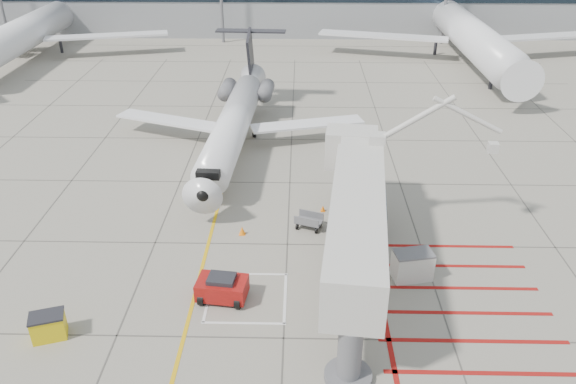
# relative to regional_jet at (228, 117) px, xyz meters

# --- Properties ---
(ground_plane) EXTENTS (260.00, 260.00, 0.00)m
(ground_plane) POSITION_rel_regional_jet_xyz_m (4.76, -15.78, -3.60)
(ground_plane) COLOR gray
(ground_plane) RESTS_ON ground
(regional_jet) EXTENTS (23.19, 28.58, 7.20)m
(regional_jet) POSITION_rel_regional_jet_xyz_m (0.00, 0.00, 0.00)
(regional_jet) COLOR white
(regional_jet) RESTS_ON ground_plane
(jet_bridge) EXTENTS (10.55, 19.02, 7.28)m
(jet_bridge) POSITION_rel_regional_jet_xyz_m (8.33, -16.00, 0.04)
(jet_bridge) COLOR beige
(jet_bridge) RESTS_ON ground_plane
(pushback_tug) EXTENTS (2.73, 1.90, 1.49)m
(pushback_tug) POSITION_rel_regional_jet_xyz_m (1.51, -16.91, -2.86)
(pushback_tug) COLOR maroon
(pushback_tug) RESTS_ON ground_plane
(spill_bin) EXTENTS (1.76, 1.44, 1.32)m
(spill_bin) POSITION_rel_regional_jet_xyz_m (-6.36, -19.90, -2.94)
(spill_bin) COLOR yellow
(spill_bin) RESTS_ON ground_plane
(baggage_cart) EXTENTS (1.87, 1.52, 1.02)m
(baggage_cart) POSITION_rel_regional_jet_xyz_m (6.07, -9.92, -3.09)
(baggage_cart) COLOR #5C5D61
(baggage_cart) RESTS_ON ground_plane
(ground_power_unit) EXTENTS (2.27, 1.59, 1.64)m
(ground_power_unit) POSITION_rel_regional_jet_xyz_m (11.64, -14.88, -2.78)
(ground_power_unit) COLOR silver
(ground_power_unit) RESTS_ON ground_plane
(cone_nose) EXTENTS (0.40, 0.40, 0.55)m
(cone_nose) POSITION_rel_regional_jet_xyz_m (1.95, -10.72, -3.33)
(cone_nose) COLOR orange
(cone_nose) RESTS_ON ground_plane
(cone_side) EXTENTS (0.31, 0.31, 0.43)m
(cone_side) POSITION_rel_regional_jet_xyz_m (7.03, -7.77, -3.39)
(cone_side) COLOR orange
(cone_side) RESTS_ON ground_plane
(bg_aircraft_b) EXTENTS (33.70, 37.45, 11.23)m
(bg_aircraft_b) POSITION_rel_regional_jet_xyz_m (-28.32, 30.22, 2.01)
(bg_aircraft_b) COLOR silver
(bg_aircraft_b) RESTS_ON ground_plane
(bg_aircraft_c) EXTENTS (35.81, 39.79, 11.94)m
(bg_aircraft_c) POSITION_rel_regional_jet_xyz_m (25.68, 30.22, 2.37)
(bg_aircraft_c) COLOR silver
(bg_aircraft_c) RESTS_ON ground_plane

